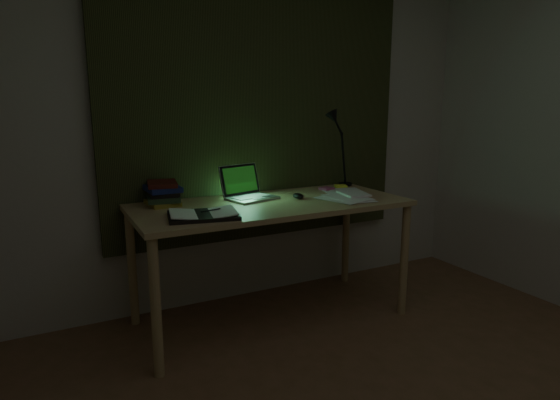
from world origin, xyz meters
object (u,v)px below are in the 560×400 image
at_px(open_textbook, 203,214).
at_px(desk_lamp, 346,150).
at_px(loose_papers, 346,195).
at_px(laptop, 252,183).
at_px(book_stack, 163,193).
at_px(desk, 271,262).

height_order(open_textbook, desk_lamp, desk_lamp).
bearing_deg(open_textbook, loose_papers, 18.85).
bearing_deg(laptop, book_stack, 153.76).
distance_m(desk, loose_papers, 0.67).
xyz_separation_m(laptop, desk_lamp, (0.84, 0.16, 0.16)).
bearing_deg(desk_lamp, desk, -165.49).
bearing_deg(book_stack, desk_lamp, 2.38).
bearing_deg(laptop, desk, -81.19).
height_order(loose_papers, desk_lamp, desk_lamp).
relative_size(desk, desk_lamp, 3.19).
distance_m(book_stack, desk_lamp, 1.40).
bearing_deg(desk_lamp, loose_papers, -131.35).
height_order(laptop, desk_lamp, desk_lamp).
distance_m(book_stack, loose_papers, 1.19).
height_order(desk, laptop, laptop).
relative_size(desk, loose_papers, 4.63).
bearing_deg(desk_lamp, open_textbook, -166.05).
xyz_separation_m(desk, laptop, (-0.07, 0.14, 0.50)).
xyz_separation_m(book_stack, desk_lamp, (1.39, 0.06, 0.19)).
xyz_separation_m(open_textbook, desk_lamp, (1.27, 0.48, 0.25)).
height_order(book_stack, desk_lamp, desk_lamp).
xyz_separation_m(desk, desk_lamp, (0.77, 0.30, 0.66)).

